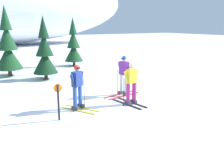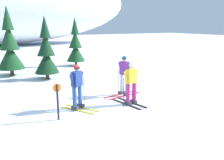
# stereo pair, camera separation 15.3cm
# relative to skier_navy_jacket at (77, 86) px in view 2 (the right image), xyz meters

# --- Properties ---
(ground_plane) EXTENTS (120.00, 120.00, 0.00)m
(ground_plane) POSITION_rel_skier_navy_jacket_xyz_m (0.38, 0.14, -0.90)
(ground_plane) COLOR white
(skier_navy_jacket) EXTENTS (1.15, 1.57, 1.72)m
(skier_navy_jacket) POSITION_rel_skier_navy_jacket_xyz_m (0.00, 0.00, 0.00)
(skier_navy_jacket) COLOR gold
(skier_navy_jacket) RESTS_ON ground
(skier_yellow_jacket) EXTENTS (0.78, 1.71, 1.70)m
(skier_yellow_jacket) POSITION_rel_skier_navy_jacket_xyz_m (2.06, -0.54, -0.01)
(skier_yellow_jacket) COLOR black
(skier_yellow_jacket) RESTS_ON ground
(skier_purple_jacket) EXTENTS (1.84, 0.79, 1.80)m
(skier_purple_jacket) POSITION_rel_skier_navy_jacket_xyz_m (2.54, 0.71, 0.05)
(skier_purple_jacket) COLOR red
(skier_purple_jacket) RESTS_ON ground
(pine_tree_center_left) EXTENTS (1.65, 1.65, 4.29)m
(pine_tree_center_left) POSITION_rel_skier_navy_jacket_xyz_m (-1.25, 7.91, 0.90)
(pine_tree_center_left) COLOR #47301E
(pine_tree_center_left) RESTS_ON ground
(pine_tree_center_right) EXTENTS (1.42, 1.42, 3.67)m
(pine_tree_center_right) POSITION_rel_skier_navy_jacket_xyz_m (0.42, 5.80, 0.64)
(pine_tree_center_right) COLOR #47301E
(pine_tree_center_right) RESTS_ON ground
(pine_tree_far_right) EXTENTS (1.42, 1.42, 3.67)m
(pine_tree_far_right) POSITION_rel_skier_navy_jacket_xyz_m (3.62, 9.37, 0.64)
(pine_tree_far_right) COLOR #47301E
(pine_tree_far_right) RESTS_ON ground
(trail_marker_post) EXTENTS (0.28, 0.07, 1.26)m
(trail_marker_post) POSITION_rel_skier_navy_jacket_xyz_m (-0.97, -0.68, -0.17)
(trail_marker_post) COLOR black
(trail_marker_post) RESTS_ON ground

